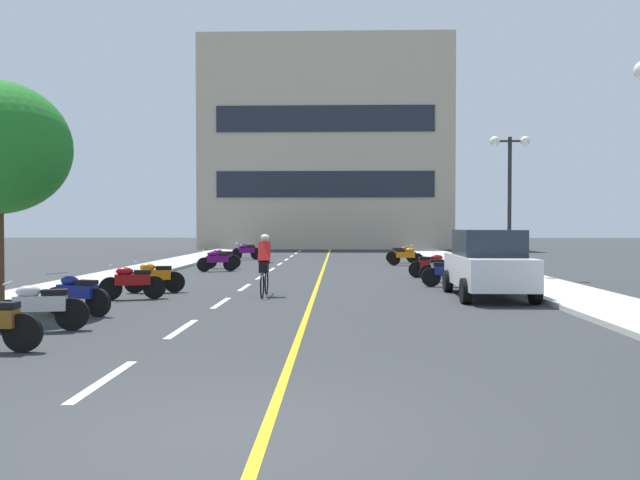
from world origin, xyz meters
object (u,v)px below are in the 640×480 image
Objects in this scene: motorcycle_6 at (445,268)px; motorcycle_10 at (406,256)px; motorcycle_1 at (40,306)px; motorcycle_13 at (246,250)px; street_lamp_mid at (510,173)px; motorcycle_12 at (246,251)px; parked_car_near at (488,263)px; motorcycle_5 at (449,272)px; motorcycle_7 at (432,265)px; motorcycle_9 at (222,258)px; motorcycle_3 at (132,281)px; motorcycle_8 at (217,260)px; motorcycle_4 at (154,276)px; motorcycle_11 at (402,254)px; cyclist_rider at (264,264)px.

motorcycle_6 is 8.95m from motorcycle_10.
motorcycle_1 is 26.32m from motorcycle_13.
street_lamp_mid is 3.10× the size of motorcycle_12.
motorcycle_5 is (-0.53, 2.94, -0.44)m from parked_car_near.
motorcycle_7 is 1.00× the size of motorcycle_9.
motorcycle_13 is at bearing 114.83° from parked_car_near.
motorcycle_5 is (8.93, 8.73, 0.00)m from motorcycle_1.
motorcycle_12 is (-8.39, 4.80, 0.00)m from motorcycle_10.
motorcycle_3 is 1.01× the size of motorcycle_8.
motorcycle_11 is at bearing 60.00° from motorcycle_4.
street_lamp_mid is 12.20m from motorcycle_8.
street_lamp_mid is 1.20× the size of parked_car_near.
motorcycle_11 is at bearing 67.95° from motorcycle_1.
motorcycle_3 is 0.97× the size of motorcycle_7.
motorcycle_12 is at bearing 150.26° from motorcycle_10.
parked_car_near reaches higher than motorcycle_8.
motorcycle_1 and motorcycle_12 have the same top height.
motorcycle_12 is (-9.17, 18.37, -0.44)m from parked_car_near.
street_lamp_mid is at bearing -50.31° from motorcycle_13.
motorcycle_13 is at bearing 91.61° from motorcycle_9.
motorcycle_1 and motorcycle_8 have the same top height.
motorcycle_3 is 1.00× the size of motorcycle_13.
parked_car_near reaches higher than motorcycle_11.
motorcycle_1 is 0.99× the size of motorcycle_4.
motorcycle_9 is at bearing 89.18° from motorcycle_3.
parked_car_near reaches higher than motorcycle_1.
motorcycle_3 is (0.06, 5.07, 0.00)m from motorcycle_1.
motorcycle_6 is at bearing 85.47° from motorcycle_5.
motorcycle_4 is 19.62m from motorcycle_13.
street_lamp_mid is at bearing -22.75° from motorcycle_9.
motorcycle_9 and motorcycle_13 have the same top height.
street_lamp_mid reaches higher than motorcycle_9.
motorcycle_10 is at bearing 93.29° from parked_car_near.
cyclist_rider is (3.13, -18.13, 0.41)m from motorcycle_12.
motorcycle_5 and motorcycle_10 have the same top height.
motorcycle_1 and motorcycle_3 have the same top height.
cyclist_rider is (3.36, 0.96, 0.41)m from motorcycle_3.
motorcycle_13 is (-0.04, 26.32, 0.00)m from motorcycle_1.
motorcycle_3 is at bearing -93.95° from motorcycle_4.
motorcycle_10 is 0.96× the size of cyclist_rider.
street_lamp_mid reaches higher than cyclist_rider.
motorcycle_8 is (0.19, 8.46, 0.00)m from motorcycle_4.
cyclist_rider reaches higher than motorcycle_5.
motorcycle_11 is 1.02× the size of motorcycle_13.
motorcycle_7 is (8.73, 5.58, 0.00)m from motorcycle_4.
motorcycle_3 is at bearing -140.79° from motorcycle_7.
parked_car_near reaches higher than motorcycle_6.
motorcycle_3 is 21.25m from motorcycle_13.
motorcycle_7 is (-0.16, 1.86, 0.00)m from motorcycle_6.
motorcycle_11 is (-0.35, 11.09, 0.00)m from motorcycle_6.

